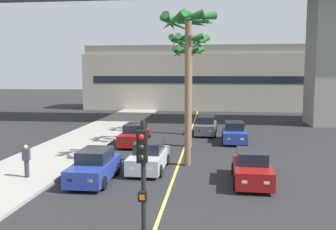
# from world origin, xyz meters

# --- Properties ---
(sidewalk_left) EXTENTS (4.80, 80.00, 0.15)m
(sidewalk_left) POSITION_xyz_m (-8.00, 16.00, 0.07)
(sidewalk_left) COLOR #9E9991
(sidewalk_left) RESTS_ON ground
(lane_stripe_center) EXTENTS (0.14, 56.00, 0.01)m
(lane_stripe_center) POSITION_xyz_m (0.00, 24.00, 0.00)
(lane_stripe_center) COLOR #DBCC4C
(lane_stripe_center) RESTS_ON ground
(pier_building_backdrop) EXTENTS (32.43, 8.04, 9.02)m
(pier_building_backdrop) POSITION_xyz_m (0.00, 52.73, 4.45)
(pier_building_backdrop) COLOR #BCB29E
(pier_building_backdrop) RESTS_ON ground
(car_queue_front) EXTENTS (1.88, 4.12, 1.56)m
(car_queue_front) POSITION_xyz_m (-3.68, 24.54, 0.72)
(car_queue_front) COLOR maroon
(car_queue_front) RESTS_ON ground
(car_queue_second) EXTENTS (1.91, 4.14, 1.56)m
(car_queue_second) POSITION_xyz_m (3.82, 16.09, 0.72)
(car_queue_second) COLOR maroon
(car_queue_second) RESTS_ON ground
(car_queue_third) EXTENTS (1.84, 4.10, 1.56)m
(car_queue_third) POSITION_xyz_m (-3.79, 15.45, 0.72)
(car_queue_third) COLOR navy
(car_queue_third) RESTS_ON ground
(car_queue_fourth) EXTENTS (1.90, 4.14, 1.56)m
(car_queue_fourth) POSITION_xyz_m (-1.50, 17.80, 0.72)
(car_queue_fourth) COLOR #B7BABF
(car_queue_fourth) RESTS_ON ground
(car_queue_fifth) EXTENTS (1.89, 4.13, 1.56)m
(car_queue_fifth) POSITION_xyz_m (3.60, 26.56, 0.72)
(car_queue_fifth) COLOR navy
(car_queue_fifth) RESTS_ON ground
(car_queue_sixth) EXTENTS (1.96, 4.16, 1.56)m
(car_queue_sixth) POSITION_xyz_m (1.39, 29.88, 0.72)
(car_queue_sixth) COLOR #4C5156
(car_queue_sixth) RESTS_ON ground
(traffic_light_median_near) EXTENTS (0.24, 0.37, 4.20)m
(traffic_light_median_near) POSITION_xyz_m (0.27, 6.66, 2.71)
(traffic_light_median_near) COLOR black
(traffic_light_median_near) RESTS_ON ground
(palm_tree_near_median) EXTENTS (2.81, 2.79, 8.20)m
(palm_tree_near_median) POSITION_xyz_m (-0.60, 37.30, 6.61)
(palm_tree_near_median) COLOR brown
(palm_tree_near_median) RESTS_ON ground
(palm_tree_mid_median) EXTENTS (2.96, 2.99, 8.05)m
(palm_tree_mid_median) POSITION_xyz_m (0.23, 24.52, 6.26)
(palm_tree_mid_median) COLOR brown
(palm_tree_mid_median) RESTS_ON ground
(palm_tree_far_median) EXTENTS (3.24, 3.27, 8.66)m
(palm_tree_far_median) POSITION_xyz_m (0.49, 19.07, 7.13)
(palm_tree_far_median) COLOR brown
(palm_tree_far_median) RESTS_ON ground
(palm_tree_farthest_median) EXTENTS (2.89, 2.92, 7.58)m
(palm_tree_farthest_median) POSITION_xyz_m (-0.19, 29.75, 6.01)
(palm_tree_farthest_median) COLOR brown
(palm_tree_farthest_median) RESTS_ON ground
(pedestrian_near_crosswalk) EXTENTS (0.34, 0.22, 1.62)m
(pedestrian_near_crosswalk) POSITION_xyz_m (-7.17, 15.20, 1.00)
(pedestrian_near_crosswalk) COLOR #2D2D38
(pedestrian_near_crosswalk) RESTS_ON sidewalk_left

